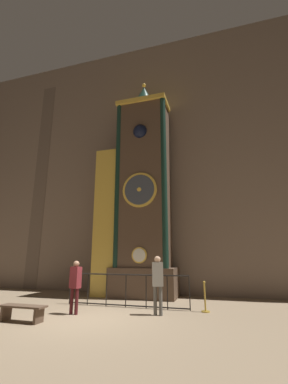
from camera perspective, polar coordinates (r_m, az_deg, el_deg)
The scene contains 8 objects.
ground_plane at distance 8.54m, azimuth -12.98°, elevation -25.90°, with size 28.00×28.00×0.00m, color #847056.
cathedral_back_wall at distance 14.68m, azimuth -0.73°, elevation 7.63°, with size 24.00×0.32×14.47m.
clock_tower at distance 12.75m, azimuth -1.65°, elevation -1.08°, with size 3.93×1.81×11.09m.
railing_fence at distance 10.15m, azimuth -4.05°, elevation -20.59°, with size 4.71×0.05×1.15m.
visitor_near at distance 9.16m, azimuth -15.02°, elevation -18.70°, with size 0.38×0.29×1.65m.
visitor_far at distance 8.75m, azimuth 3.06°, elevation -18.73°, with size 0.39×0.32×1.80m.
stanchion_post at distance 9.54m, azimuth 13.43°, elevation -22.67°, with size 0.28×0.28×0.98m.
visitor_bench at distance 8.73m, azimuth -25.39°, elevation -22.58°, with size 1.40×0.40×0.44m.
Camera 1 is at (3.99, -7.34, 1.80)m, focal length 24.00 mm.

